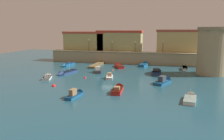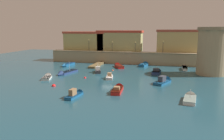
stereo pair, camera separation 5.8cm
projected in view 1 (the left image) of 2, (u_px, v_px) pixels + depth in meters
The scene contains 25 objects.
ground_plane at pixel (107, 77), 51.18m from camera, with size 119.55×119.55×0.00m, color #1E4756.
quay_wall at pixel (125, 58), 70.97m from camera, with size 49.12×2.67×3.84m.
old_town_backdrop at pixel (126, 41), 74.09m from camera, with size 44.81×6.09×7.13m.
fortress_tower at pixel (212, 51), 53.35m from camera, with size 7.43×7.43×11.37m.
pier_dock at pixel (97, 65), 67.04m from camera, with size 2.08×10.18×0.70m.
quay_lamp_0 at pixel (89, 43), 73.07m from camera, with size 0.32×0.32×3.71m.
quay_lamp_1 at pixel (112, 45), 71.24m from camera, with size 0.32×0.32×3.15m.
quay_lamp_2 at pixel (135, 45), 69.45m from camera, with size 0.32×0.32×3.17m.
quay_lamp_3 at pixel (163, 45), 67.38m from camera, with size 0.32×0.32×3.55m.
moored_boat_0 at pixel (48, 77), 50.19m from camera, with size 3.14×5.04×1.59m.
moored_boat_1 at pixel (165, 81), 45.92m from camera, with size 4.04×6.17×2.21m.
moored_boat_2 at pixel (110, 76), 50.36m from camera, with size 2.30×4.68×1.66m.
moored_boat_3 at pixel (67, 65), 66.45m from camera, with size 2.41×5.84×1.26m.
moored_boat_4 at pixel (98, 70), 57.09m from camera, with size 2.78×4.94×2.76m.
moored_boat_5 at pixel (118, 66), 64.69m from camera, with size 4.21×6.15×1.60m.
moored_boat_6 at pixel (190, 98), 34.69m from camera, with size 2.41×5.43×2.35m.
moored_boat_7 at pixel (157, 72), 55.39m from camera, with size 2.28×4.60×2.48m.
moored_boat_8 at pixel (144, 65), 66.93m from camera, with size 2.85×5.29×1.67m.
moored_boat_9 at pixel (184, 68), 61.08m from camera, with size 1.22×6.15×1.14m.
moored_boat_10 at pixel (65, 73), 54.77m from camera, with size 3.08×7.50×3.47m.
moored_boat_11 at pixel (76, 94), 36.62m from camera, with size 1.81×5.16×1.83m.
moored_boat_12 at pixel (118, 89), 39.73m from camera, with size 1.87×5.84×1.57m.
mooring_buoy_0 at pixel (113, 70), 59.42m from camera, with size 0.49×0.49×0.49m, color #EA4C19.
mooring_buoy_1 at pixel (54, 86), 43.05m from camera, with size 0.79×0.79×0.79m, color red.
mooring_buoy_2 at pixel (85, 78), 50.17m from camera, with size 0.58×0.58×0.58m, color red.
Camera 1 is at (13.29, -48.27, 10.82)m, focal length 35.75 mm.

